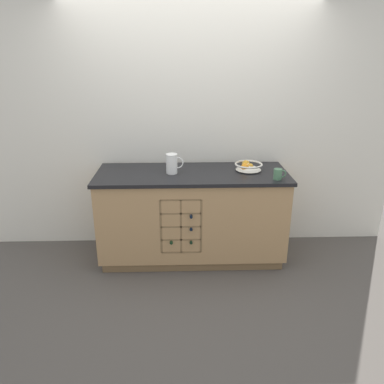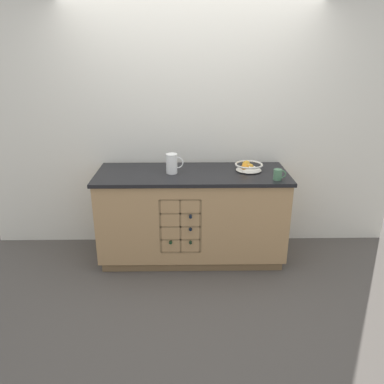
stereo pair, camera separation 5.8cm
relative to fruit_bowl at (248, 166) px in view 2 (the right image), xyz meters
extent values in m
plane|color=#4C4742|center=(-0.56, -0.05, -0.97)|extent=(14.00, 14.00, 0.00)
cube|color=silver|center=(-0.56, 0.35, 0.30)|extent=(4.40, 0.06, 2.55)
cube|color=brown|center=(-0.56, -0.05, -0.93)|extent=(1.78, 0.61, 0.09)
cube|color=tan|center=(-0.56, -0.05, -0.48)|extent=(1.84, 0.67, 0.80)
cube|color=black|center=(-0.56, -0.05, -0.06)|extent=(1.88, 0.71, 0.03)
cube|color=brown|center=(-0.67, -0.29, -0.47)|extent=(0.38, 0.01, 0.54)
cube|color=brown|center=(-0.86, -0.34, -0.47)|extent=(0.02, 0.10, 0.54)
cube|color=brown|center=(-0.49, -0.34, -0.47)|extent=(0.02, 0.10, 0.54)
cube|color=brown|center=(-0.67, -0.34, -0.74)|extent=(0.38, 0.10, 0.02)
cube|color=brown|center=(-0.67, -0.34, -0.61)|extent=(0.38, 0.10, 0.02)
cube|color=brown|center=(-0.67, -0.34, -0.47)|extent=(0.38, 0.10, 0.02)
cube|color=brown|center=(-0.67, -0.34, -0.34)|extent=(0.38, 0.10, 0.02)
cube|color=brown|center=(-0.67, -0.34, -0.20)|extent=(0.38, 0.10, 0.02)
cube|color=brown|center=(-0.67, -0.34, -0.47)|extent=(0.02, 0.10, 0.54)
cylinder|color=#19381E|center=(-0.77, -0.22, -0.63)|extent=(0.08, 0.21, 0.08)
cylinder|color=#19381E|center=(-0.77, -0.37, -0.63)|extent=(0.03, 0.09, 0.03)
cylinder|color=black|center=(-0.58, -0.23, -0.63)|extent=(0.07, 0.20, 0.07)
cylinder|color=black|center=(-0.58, -0.37, -0.63)|extent=(0.03, 0.09, 0.03)
cylinder|color=black|center=(-0.58, -0.22, -0.49)|extent=(0.08, 0.20, 0.08)
cylinder|color=black|center=(-0.58, -0.36, -0.49)|extent=(0.03, 0.09, 0.03)
cylinder|color=black|center=(-0.58, -0.24, -0.36)|extent=(0.08, 0.20, 0.08)
cylinder|color=black|center=(-0.58, -0.38, -0.36)|extent=(0.03, 0.09, 0.03)
cylinder|color=silver|center=(0.00, 0.00, -0.04)|extent=(0.12, 0.12, 0.01)
cone|color=silver|center=(0.00, 0.00, 0.00)|extent=(0.25, 0.25, 0.06)
torus|color=silver|center=(0.00, 0.00, 0.02)|extent=(0.28, 0.28, 0.02)
sphere|color=gold|center=(-0.01, 0.06, 0.00)|extent=(0.08, 0.08, 0.08)
sphere|color=gold|center=(0.02, -0.01, 0.00)|extent=(0.07, 0.07, 0.07)
sphere|color=orange|center=(-0.04, -0.03, 0.00)|extent=(0.08, 0.08, 0.08)
cylinder|color=white|center=(-0.76, -0.07, 0.05)|extent=(0.11, 0.11, 0.19)
torus|color=white|center=(-0.76, -0.07, 0.14)|extent=(0.11, 0.11, 0.01)
torus|color=white|center=(-0.70, -0.07, 0.06)|extent=(0.11, 0.01, 0.11)
cylinder|color=#4C7A56|center=(0.23, -0.28, 0.00)|extent=(0.08, 0.08, 0.10)
torus|color=#4C7A56|center=(0.27, -0.28, 0.01)|extent=(0.08, 0.01, 0.08)
camera|label=1|loc=(-0.67, -3.54, 1.07)|focal=35.00mm
camera|label=2|loc=(-0.61, -3.54, 1.07)|focal=35.00mm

